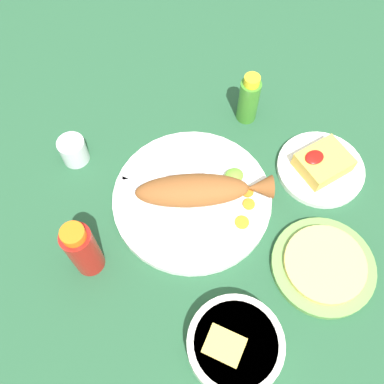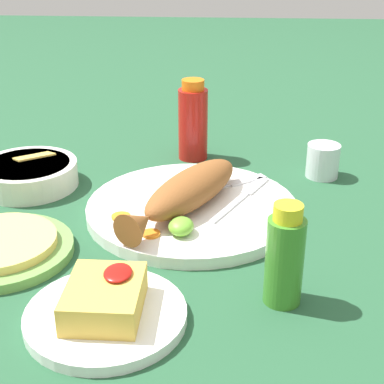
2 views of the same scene
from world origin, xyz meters
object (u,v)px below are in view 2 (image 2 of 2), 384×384
(fork_far, at_px, (244,196))
(tortilla_plate, at_px, (0,251))
(hot_sauce_bottle_green, at_px, (285,257))
(side_plate_fries, at_px, (106,316))
(guacamole_bowl, at_px, (28,173))
(fried_fish, at_px, (186,192))
(fork_near, at_px, (225,185))
(salt_cup, at_px, (323,163))
(hot_sauce_bottle_red, at_px, (193,122))
(main_plate, at_px, (192,209))

(fork_far, height_order, tortilla_plate, fork_far)
(fork_far, relative_size, hot_sauce_bottle_green, 1.32)
(hot_sauce_bottle_green, relative_size, side_plate_fries, 0.69)
(guacamole_bowl, bearing_deg, fried_fish, -109.97)
(tortilla_plate, bearing_deg, side_plate_fries, -127.87)
(fork_near, distance_m, side_plate_fries, 0.37)
(fork_far, xyz_separation_m, tortilla_plate, (-0.17, 0.34, -0.01))
(guacamole_bowl, bearing_deg, fork_far, -98.85)
(salt_cup, relative_size, side_plate_fries, 0.32)
(fried_fish, height_order, fork_far, fried_fish)
(hot_sauce_bottle_red, relative_size, salt_cup, 2.56)
(fork_far, height_order, guacamole_bowl, guacamole_bowl)
(fork_far, bearing_deg, side_plate_fries, 179.00)
(hot_sauce_bottle_green, bearing_deg, hot_sauce_bottle_red, 16.62)
(fork_far, bearing_deg, fried_fish, 143.59)
(main_plate, xyz_separation_m, fork_far, (0.03, -0.08, 0.01))
(guacamole_bowl, bearing_deg, hot_sauce_bottle_red, -61.14)
(guacamole_bowl, relative_size, tortilla_plate, 0.84)
(hot_sauce_bottle_red, bearing_deg, main_plate, -176.67)
(main_plate, bearing_deg, tortilla_plate, 118.93)
(fried_fish, xyz_separation_m, tortilla_plate, (-0.13, 0.25, -0.04))
(fork_far, bearing_deg, tortilla_plate, 143.87)
(fork_far, relative_size, guacamole_bowl, 1.02)
(salt_cup, xyz_separation_m, side_plate_fries, (-0.44, 0.30, -0.02))
(salt_cup, relative_size, tortilla_plate, 0.30)
(salt_cup, xyz_separation_m, tortilla_plate, (-0.30, 0.48, -0.02))
(tortilla_plate, bearing_deg, hot_sauce_bottle_green, -102.09)
(salt_cup, bearing_deg, tortilla_plate, 122.53)
(hot_sauce_bottle_green, distance_m, guacamole_bowl, 0.52)
(fork_near, bearing_deg, side_plate_fries, -144.47)
(main_plate, xyz_separation_m, fried_fish, (-0.01, 0.01, 0.04))
(fried_fish, distance_m, fork_far, 0.10)
(tortilla_plate, bearing_deg, fork_near, -55.60)
(fork_near, height_order, side_plate_fries, fork_near)
(fried_fish, height_order, salt_cup, fried_fish)
(fork_near, bearing_deg, tortilla_plate, -179.19)
(tortilla_plate, bearing_deg, fork_far, -62.98)
(main_plate, height_order, salt_cup, salt_cup)
(fried_fish, relative_size, guacamole_bowl, 1.62)
(main_plate, bearing_deg, guacamole_bowl, 73.08)
(fork_far, bearing_deg, guacamole_bowl, 107.99)
(fork_far, relative_size, salt_cup, 2.86)
(fork_near, height_order, guacamole_bowl, guacamole_bowl)
(guacamole_bowl, bearing_deg, side_plate_fries, -150.37)
(main_plate, height_order, fork_near, fork_near)
(hot_sauce_bottle_red, bearing_deg, tortilla_plate, 147.58)
(main_plate, bearing_deg, fork_far, -69.45)
(fork_near, xyz_separation_m, hot_sauce_bottle_green, (-0.29, -0.07, 0.04))
(fried_fish, distance_m, tortilla_plate, 0.28)
(fried_fish, distance_m, salt_cup, 0.29)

